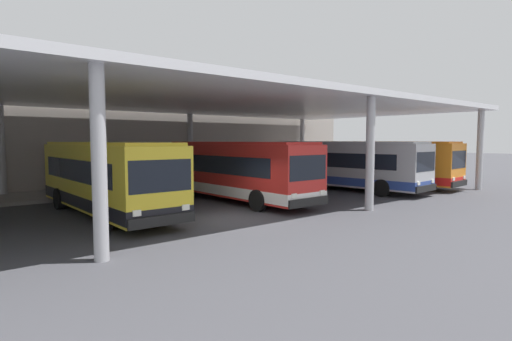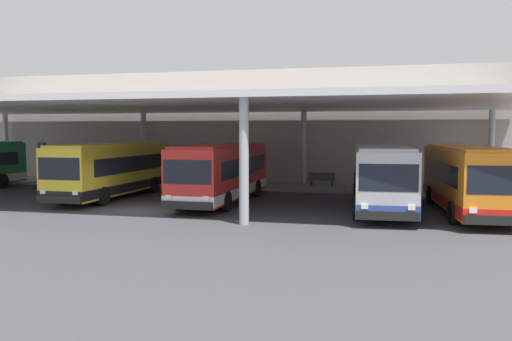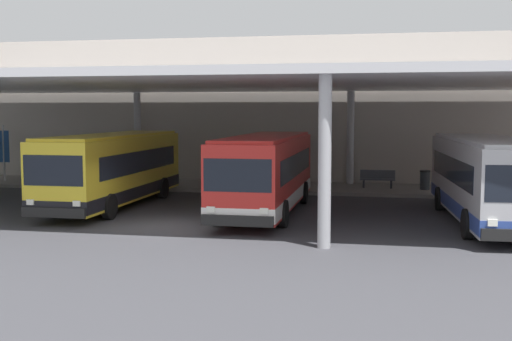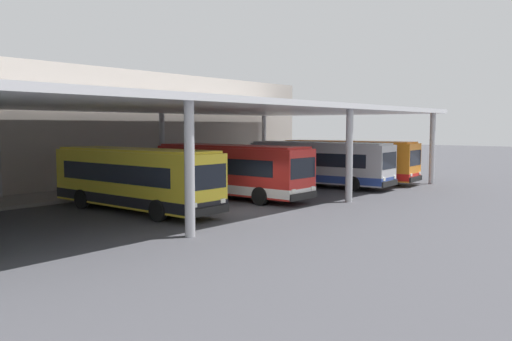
{
  "view_description": "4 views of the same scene",
  "coord_description": "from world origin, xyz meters",
  "px_view_note": "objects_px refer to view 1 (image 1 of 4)",
  "views": [
    {
      "loc": [
        -9.88,
        -13.41,
        3.25
      ],
      "look_at": [
        4.13,
        3.26,
        1.62
      ],
      "focal_mm": 28.43,
      "sensor_mm": 36.0,
      "label": 1
    },
    {
      "loc": [
        11.88,
        -23.34,
        3.88
      ],
      "look_at": [
        5.5,
        2.21,
        1.9
      ],
      "focal_mm": 36.79,
      "sensor_mm": 36.0,
      "label": 2
    },
    {
      "loc": [
        7.83,
        -21.64,
        4.16
      ],
      "look_at": [
        2.54,
        5.15,
        1.6
      ],
      "focal_mm": 44.62,
      "sensor_mm": 36.0,
      "label": 3
    },
    {
      "loc": [
        -20.31,
        -17.45,
        4.29
      ],
      "look_at": [
        5.18,
        3.5,
        1.54
      ],
      "focal_mm": 37.34,
      "sensor_mm": 36.0,
      "label": 4
    }
  ],
  "objects_px": {
    "bench_waiting": "(219,174)",
    "trash_bin": "(246,173)",
    "bus_departing": "(382,163)",
    "bus_second_bay": "(106,177)",
    "bus_far_bay": "(347,165)",
    "bus_middle_bay": "(236,170)"
  },
  "relations": [
    {
      "from": "bus_second_bay",
      "to": "trash_bin",
      "type": "xyz_separation_m",
      "value": [
        13.65,
        7.31,
        -0.98
      ]
    },
    {
      "from": "bus_far_bay",
      "to": "bus_departing",
      "type": "relative_size",
      "value": 1.0
    },
    {
      "from": "bus_middle_bay",
      "to": "bus_far_bay",
      "type": "bearing_deg",
      "value": -5.59
    },
    {
      "from": "bench_waiting",
      "to": "trash_bin",
      "type": "bearing_deg",
      "value": -7.04
    },
    {
      "from": "bus_far_bay",
      "to": "trash_bin",
      "type": "height_order",
      "value": "bus_far_bay"
    },
    {
      "from": "bus_second_bay",
      "to": "bus_far_bay",
      "type": "relative_size",
      "value": 0.99
    },
    {
      "from": "bus_middle_bay",
      "to": "trash_bin",
      "type": "distance_m",
      "value": 10.34
    },
    {
      "from": "bus_departing",
      "to": "bus_middle_bay",
      "type": "bearing_deg",
      "value": 175.78
    },
    {
      "from": "trash_bin",
      "to": "bus_second_bay",
      "type": "bearing_deg",
      "value": -151.82
    },
    {
      "from": "bus_second_bay",
      "to": "trash_bin",
      "type": "distance_m",
      "value": 15.52
    },
    {
      "from": "bus_middle_bay",
      "to": "bench_waiting",
      "type": "height_order",
      "value": "bus_middle_bay"
    },
    {
      "from": "bus_middle_bay",
      "to": "bus_far_bay",
      "type": "distance_m",
      "value": 8.49
    },
    {
      "from": "bus_far_bay",
      "to": "bench_waiting",
      "type": "relative_size",
      "value": 5.92
    },
    {
      "from": "bench_waiting",
      "to": "trash_bin",
      "type": "distance_m",
      "value": 2.39
    },
    {
      "from": "bus_departing",
      "to": "bench_waiting",
      "type": "relative_size",
      "value": 5.93
    },
    {
      "from": "bus_second_bay",
      "to": "bus_far_bay",
      "type": "height_order",
      "value": "same"
    },
    {
      "from": "bus_far_bay",
      "to": "bus_middle_bay",
      "type": "bearing_deg",
      "value": 174.41
    },
    {
      "from": "bus_second_bay",
      "to": "bus_middle_bay",
      "type": "xyz_separation_m",
      "value": [
        6.82,
        -0.39,
        0.0
      ]
    },
    {
      "from": "bus_middle_bay",
      "to": "bus_departing",
      "type": "xyz_separation_m",
      "value": [
        12.38,
        -0.91,
        0.0
      ]
    },
    {
      "from": "bus_far_bay",
      "to": "trash_bin",
      "type": "xyz_separation_m",
      "value": [
        -1.62,
        8.53,
        -0.98
      ]
    },
    {
      "from": "bus_departing",
      "to": "bench_waiting",
      "type": "xyz_separation_m",
      "value": [
        -7.93,
        8.91,
        -0.99
      ]
    },
    {
      "from": "bus_second_bay",
      "to": "bus_far_bay",
      "type": "distance_m",
      "value": 15.32
    }
  ]
}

